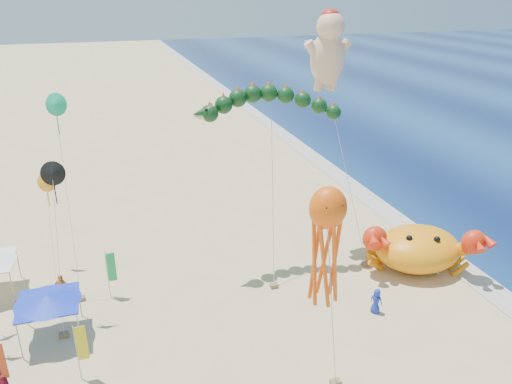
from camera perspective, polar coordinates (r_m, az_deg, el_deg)
ground at (r=31.47m, az=4.68°, el=-11.92°), size 320.00×320.00×0.00m
foam_strip at (r=37.15m, az=22.26°, el=-7.88°), size 320.00×320.00×0.00m
crab_inflatable at (r=35.34m, az=18.12°, el=-6.05°), size 7.89×6.69×3.46m
dragon_kite at (r=31.30m, az=1.54°, el=9.51°), size 9.70×4.74×11.79m
cherub_kite at (r=33.81m, az=8.29°, el=15.89°), size 3.04×5.52×16.42m
octopus_kite at (r=20.49m, az=8.02°, el=-5.19°), size 2.17×1.39×10.53m
canopy_blue at (r=29.11m, az=-22.74°, el=-11.21°), size 3.42×3.42×2.71m
feather_flags at (r=28.83m, az=-23.72°, el=-12.77°), size 9.07×6.97×3.20m
beachgoers at (r=30.01m, az=-19.26°, el=-13.19°), size 30.30×8.96×1.89m
small_kites at (r=30.03m, az=-25.12°, el=-0.92°), size 6.63×11.63×12.29m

